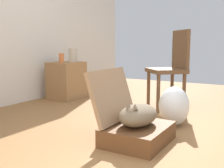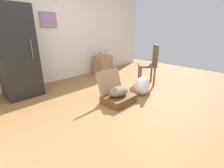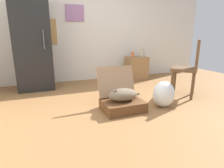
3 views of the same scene
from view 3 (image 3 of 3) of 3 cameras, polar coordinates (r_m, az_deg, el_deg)
ground_plane at (r=2.64m, az=5.45°, el=-8.60°), size 7.68×7.68×0.00m
wall_back at (r=4.56m, az=-7.67°, el=17.74°), size 6.40×0.15×2.60m
suitcase_base at (r=2.66m, az=3.33°, el=-6.67°), size 0.58×0.47×0.15m
suitcase_lid at (r=2.79m, az=1.28°, el=0.83°), size 0.58×0.18×0.45m
cat at (r=2.60m, az=3.29°, el=-3.31°), size 0.51×0.28×0.21m
plastic_bag_white at (r=2.86m, az=15.91°, el=-3.08°), size 0.34×0.30×0.40m
refrigerator at (r=3.96m, az=-23.58°, el=11.37°), size 0.67×0.64×1.79m
side_table at (r=4.65m, az=7.64°, el=5.03°), size 0.49×0.41×0.56m
vase_tall at (r=4.54m, az=6.50°, el=9.22°), size 0.08×0.08×0.13m
vase_short at (r=4.64m, az=9.35°, el=9.65°), size 0.13×0.13×0.20m
chair at (r=3.44m, az=23.05°, el=5.24°), size 0.61×0.61×0.99m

